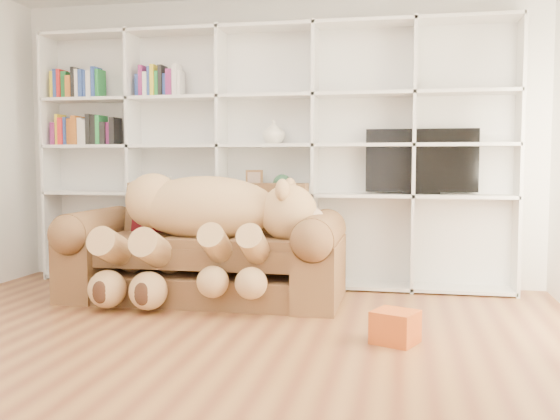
% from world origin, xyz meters
% --- Properties ---
extents(floor, '(5.00, 5.00, 0.00)m').
position_xyz_m(floor, '(0.00, 0.00, 0.00)').
color(floor, brown).
rests_on(floor, ground).
extents(wall_back, '(5.00, 0.02, 2.70)m').
position_xyz_m(wall_back, '(0.00, 2.50, 1.35)').
color(wall_back, white).
rests_on(wall_back, floor).
extents(bookshelf, '(4.43, 0.35, 2.40)m').
position_xyz_m(bookshelf, '(-0.24, 2.36, 1.31)').
color(bookshelf, white).
rests_on(bookshelf, floor).
extents(sofa, '(2.29, 0.99, 0.96)m').
position_xyz_m(sofa, '(-0.40, 1.66, 0.36)').
color(sofa, brown).
rests_on(sofa, floor).
extents(teddy_bear, '(1.77, 0.96, 1.03)m').
position_xyz_m(teddy_bear, '(-0.35, 1.46, 0.68)').
color(teddy_bear, tan).
rests_on(teddy_bear, sofa).
extents(throw_pillow, '(0.40, 0.25, 0.40)m').
position_xyz_m(throw_pillow, '(-0.91, 1.82, 0.68)').
color(throw_pillow, '#570E14').
rests_on(throw_pillow, sofa).
extents(gift_box, '(0.33, 0.33, 0.21)m').
position_xyz_m(gift_box, '(1.20, 0.62, 0.10)').
color(gift_box, '#BD4F19').
rests_on(gift_box, floor).
extents(tv, '(0.98, 0.18, 0.58)m').
position_xyz_m(tv, '(1.39, 2.35, 1.15)').
color(tv, black).
rests_on(tv, bookshelf).
extents(picture_frame, '(0.16, 0.06, 0.20)m').
position_xyz_m(picture_frame, '(-0.13, 2.30, 0.97)').
color(picture_frame, brown).
rests_on(picture_frame, bookshelf).
extents(green_vase, '(0.17, 0.17, 0.17)m').
position_xyz_m(green_vase, '(0.14, 2.30, 0.95)').
color(green_vase, '#305E40').
rests_on(green_vase, bookshelf).
extents(figurine_tall, '(0.09, 0.09, 0.14)m').
position_xyz_m(figurine_tall, '(-0.97, 2.30, 0.94)').
color(figurine_tall, beige).
rests_on(figurine_tall, bookshelf).
extents(figurine_short, '(0.09, 0.09, 0.13)m').
position_xyz_m(figurine_short, '(-0.76, 2.30, 0.93)').
color(figurine_short, beige).
rests_on(figurine_short, bookshelf).
extents(snow_globe, '(0.10, 0.10, 0.10)m').
position_xyz_m(snow_globe, '(-0.72, 2.30, 0.92)').
color(snow_globe, silver).
rests_on(snow_globe, bookshelf).
extents(shelf_vase, '(0.26, 0.26, 0.22)m').
position_xyz_m(shelf_vase, '(0.06, 2.30, 1.42)').
color(shelf_vase, silver).
rests_on(shelf_vase, bookshelf).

